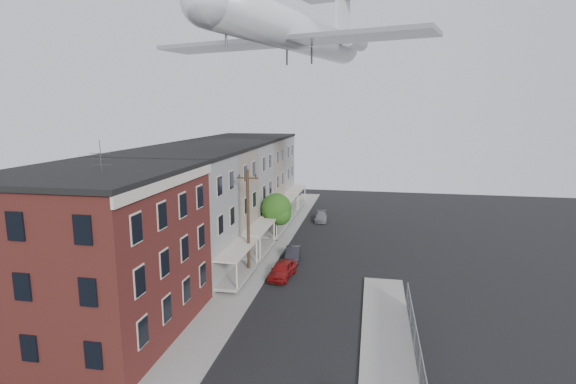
{
  "coord_description": "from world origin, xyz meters",
  "views": [
    {
      "loc": [
        4.29,
        -16.62,
        13.76
      ],
      "look_at": [
        -0.14,
        6.76,
        9.37
      ],
      "focal_mm": 28.0,
      "sensor_mm": 36.0,
      "label": 1
    }
  ],
  "objects_px": {
    "car_near": "(282,270)",
    "car_far": "(321,217)",
    "car_mid": "(293,254)",
    "airplane": "(297,32)",
    "utility_pole": "(248,222)",
    "street_tree": "(277,210)"
  },
  "relations": [
    {
      "from": "car_mid",
      "to": "car_near",
      "type": "bearing_deg",
      "value": -97.47
    },
    {
      "from": "street_tree",
      "to": "airplane",
      "type": "xyz_separation_m",
      "value": [
        2.65,
        -3.59,
        17.02
      ]
    },
    {
      "from": "utility_pole",
      "to": "car_near",
      "type": "xyz_separation_m",
      "value": [
        2.86,
        0.06,
        -3.99
      ]
    },
    {
      "from": "street_tree",
      "to": "airplane",
      "type": "relative_size",
      "value": 0.18
    },
    {
      "from": "street_tree",
      "to": "car_near",
      "type": "bearing_deg",
      "value": -75.62
    },
    {
      "from": "utility_pole",
      "to": "airplane",
      "type": "height_order",
      "value": "airplane"
    },
    {
      "from": "car_near",
      "to": "airplane",
      "type": "bearing_deg",
      "value": 95.84
    },
    {
      "from": "street_tree",
      "to": "car_near",
      "type": "distance_m",
      "value": 10.55
    },
    {
      "from": "utility_pole",
      "to": "car_mid",
      "type": "relative_size",
      "value": 2.46
    },
    {
      "from": "car_near",
      "to": "car_far",
      "type": "height_order",
      "value": "car_near"
    },
    {
      "from": "utility_pole",
      "to": "car_far",
      "type": "bearing_deg",
      "value": 79.12
    },
    {
      "from": "car_near",
      "to": "airplane",
      "type": "xyz_separation_m",
      "value": [
        0.12,
        6.27,
        19.79
      ]
    },
    {
      "from": "utility_pole",
      "to": "car_mid",
      "type": "distance_m",
      "value": 6.78
    },
    {
      "from": "car_near",
      "to": "airplane",
      "type": "height_order",
      "value": "airplane"
    },
    {
      "from": "car_mid",
      "to": "airplane",
      "type": "distance_m",
      "value": 19.95
    },
    {
      "from": "utility_pole",
      "to": "car_mid",
      "type": "bearing_deg",
      "value": 57.28
    },
    {
      "from": "car_near",
      "to": "car_far",
      "type": "xyz_separation_m",
      "value": [
        0.94,
        19.72,
        -0.15
      ]
    },
    {
      "from": "street_tree",
      "to": "utility_pole",
      "type": "bearing_deg",
      "value": -91.89
    },
    {
      "from": "car_mid",
      "to": "car_far",
      "type": "distance_m",
      "value": 15.24
    },
    {
      "from": "street_tree",
      "to": "car_mid",
      "type": "bearing_deg",
      "value": -64.09
    },
    {
      "from": "car_far",
      "to": "airplane",
      "type": "distance_m",
      "value": 24.07
    },
    {
      "from": "utility_pole",
      "to": "car_far",
      "type": "xyz_separation_m",
      "value": [
        3.8,
        19.78,
        -4.14
      ]
    }
  ]
}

